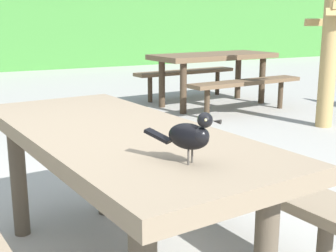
# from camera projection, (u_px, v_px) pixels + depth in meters

# --- Properties ---
(picnic_table_foreground) EXTENTS (1.85, 1.87, 0.74)m
(picnic_table_foreground) POSITION_uv_depth(u_px,v_px,m) (116.00, 167.00, 2.09)
(picnic_table_foreground) COLOR #84725B
(picnic_table_foreground) RESTS_ON ground
(bird_grackle) EXTENTS (0.18, 0.25, 0.18)m
(bird_grackle) POSITION_uv_depth(u_px,v_px,m) (191.00, 135.00, 1.52)
(bird_grackle) COLOR black
(bird_grackle) RESTS_ON picnic_table_foreground
(picnic_table_mid_left) EXTENTS (1.86, 1.83, 0.74)m
(picnic_table_mid_left) POSITION_uv_depth(u_px,v_px,m) (213.00, 67.00, 6.46)
(picnic_table_mid_left) COLOR brown
(picnic_table_mid_left) RESTS_ON ground
(stalk_post_right_side) EXTENTS (0.45, 0.56, 1.91)m
(stalk_post_right_side) POSITION_uv_depth(u_px,v_px,m) (330.00, 42.00, 5.06)
(stalk_post_right_side) COLOR tan
(stalk_post_right_side) RESTS_ON ground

